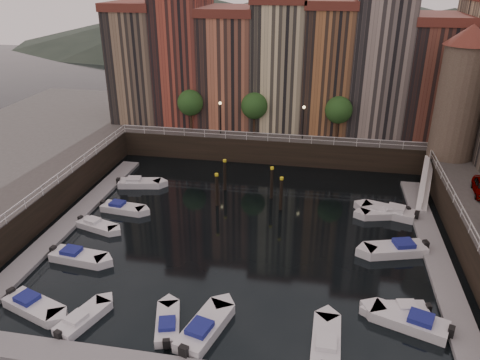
% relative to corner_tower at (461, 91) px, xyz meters
% --- Properties ---
extents(ground, '(200.00, 200.00, 0.00)m').
position_rel_corner_tower_xyz_m(ground, '(-20.00, -14.50, -10.19)').
color(ground, black).
rests_on(ground, ground).
extents(quay_far, '(80.00, 20.00, 3.00)m').
position_rel_corner_tower_xyz_m(quay_far, '(-20.00, 11.50, -8.69)').
color(quay_far, black).
rests_on(quay_far, ground).
extents(dock_left, '(2.00, 28.00, 0.35)m').
position_rel_corner_tower_xyz_m(dock_left, '(-36.20, -15.50, -10.02)').
color(dock_left, gray).
rests_on(dock_left, ground).
extents(dock_right, '(2.00, 28.00, 0.35)m').
position_rel_corner_tower_xyz_m(dock_right, '(-3.80, -15.50, -10.02)').
color(dock_right, gray).
rests_on(dock_right, ground).
extents(mountains, '(145.00, 100.00, 18.00)m').
position_rel_corner_tower_xyz_m(mountains, '(-18.28, 95.50, -2.28)').
color(mountains, '#2D382D').
rests_on(mountains, ground).
extents(far_terrace, '(48.70, 10.30, 17.50)m').
position_rel_corner_tower_xyz_m(far_terrace, '(-16.69, 9.00, 0.76)').
color(far_terrace, '#846E54').
rests_on(far_terrace, quay_far).
extents(corner_tower, '(5.20, 5.20, 13.80)m').
position_rel_corner_tower_xyz_m(corner_tower, '(0.00, 0.00, 0.00)').
color(corner_tower, '#6B5B4C').
rests_on(corner_tower, quay_right).
extents(promenade_trees, '(21.20, 3.20, 5.20)m').
position_rel_corner_tower_xyz_m(promenade_trees, '(-21.33, 3.70, -3.61)').
color(promenade_trees, black).
rests_on(promenade_trees, quay_far).
extents(street_lamps, '(10.36, 0.36, 4.18)m').
position_rel_corner_tower_xyz_m(street_lamps, '(-21.00, 2.70, -4.30)').
color(street_lamps, black).
rests_on(street_lamps, quay_far).
extents(railings, '(36.08, 34.04, 0.52)m').
position_rel_corner_tower_xyz_m(railings, '(-20.00, -9.62, -6.41)').
color(railings, white).
rests_on(railings, ground).
extents(gangway, '(2.78, 8.32, 3.73)m').
position_rel_corner_tower_xyz_m(gangway, '(-2.90, -4.50, -8.28)').
color(gangway, white).
rests_on(gangway, ground).
extents(mooring_pilings, '(6.70, 4.08, 3.78)m').
position_rel_corner_tower_xyz_m(mooring_pilings, '(-20.66, -8.50, -8.54)').
color(mooring_pilings, black).
rests_on(mooring_pilings, ground).
extents(boat_left_0, '(4.95, 3.18, 1.12)m').
position_rel_corner_tower_xyz_m(boat_left_0, '(-32.47, -27.91, -9.82)').
color(boat_left_0, silver).
rests_on(boat_left_0, ground).
extents(boat_left_1, '(4.87, 2.17, 1.10)m').
position_rel_corner_tower_xyz_m(boat_left_1, '(-32.47, -21.72, -9.82)').
color(boat_left_1, silver).
rests_on(boat_left_1, ground).
extents(boat_left_2, '(4.23, 2.54, 0.95)m').
position_rel_corner_tower_xyz_m(boat_left_2, '(-33.29, -16.63, -9.87)').
color(boat_left_2, silver).
rests_on(boat_left_2, ground).
extents(boat_left_3, '(4.52, 2.03, 1.02)m').
position_rel_corner_tower_xyz_m(boat_left_3, '(-32.39, -13.05, -9.85)').
color(boat_left_3, silver).
rests_on(boat_left_3, ground).
extents(boat_left_4, '(4.86, 2.46, 1.09)m').
position_rel_corner_tower_xyz_m(boat_left_4, '(-32.97, -7.25, -9.83)').
color(boat_left_4, silver).
rests_on(boat_left_4, ground).
extents(boat_right_0, '(5.25, 3.41, 1.18)m').
position_rel_corner_tower_xyz_m(boat_right_0, '(-6.99, -24.86, -9.80)').
color(boat_right_0, silver).
rests_on(boat_right_0, ground).
extents(boat_right_1, '(4.23, 2.19, 0.95)m').
position_rel_corner_tower_xyz_m(boat_right_1, '(-7.57, -23.71, -9.87)').
color(boat_right_1, silver).
rests_on(boat_right_1, ground).
extents(boat_right_2, '(5.39, 3.25, 1.21)m').
position_rel_corner_tower_xyz_m(boat_right_2, '(-6.89, -15.94, -9.79)').
color(boat_right_2, silver).
rests_on(boat_right_2, ground).
extents(boat_right_3, '(4.77, 2.75, 1.07)m').
position_rel_corner_tower_xyz_m(boat_right_3, '(-7.17, -9.46, -9.83)').
color(boat_right_3, silver).
rests_on(boat_right_3, ground).
extents(boat_right_4, '(5.32, 3.27, 1.19)m').
position_rel_corner_tower_xyz_m(boat_right_4, '(-6.75, -9.20, -9.79)').
color(boat_right_4, silver).
rests_on(boat_right_4, ground).
extents(boat_near_0, '(2.73, 4.32, 0.97)m').
position_rel_corner_tower_xyz_m(boat_near_0, '(-28.52, -28.48, -9.87)').
color(boat_near_0, silver).
rests_on(boat_near_0, ground).
extents(boat_near_1, '(2.58, 4.29, 0.96)m').
position_rel_corner_tower_xyz_m(boat_near_1, '(-22.75, -27.92, -9.87)').
color(boat_near_1, silver).
rests_on(boat_near_1, ground).
extents(boat_near_2, '(3.14, 5.38, 1.21)m').
position_rel_corner_tower_xyz_m(boat_near_2, '(-20.27, -28.00, -9.79)').
color(boat_near_2, silver).
rests_on(boat_near_2, ground).
extents(boat_near_3, '(1.85, 4.85, 1.11)m').
position_rel_corner_tower_xyz_m(boat_near_3, '(-12.50, -27.76, -9.82)').
color(boat_near_3, silver).
rests_on(boat_near_3, ground).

